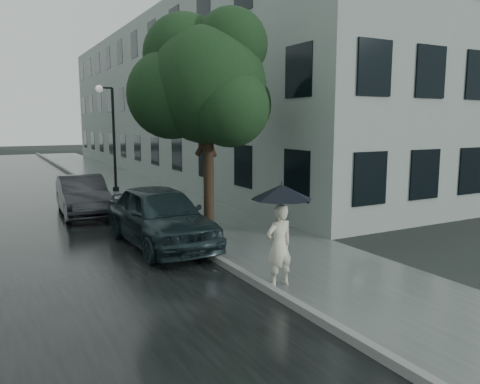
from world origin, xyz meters
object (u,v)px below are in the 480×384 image
street_tree (206,84)px  car_far (82,195)px  car_near (160,216)px  pedestrian (279,245)px  lamp_post (110,131)px

street_tree → car_far: 6.33m
car_near → car_far: size_ratio=1.12×
pedestrian → lamp_post: 14.27m
pedestrian → car_far: size_ratio=0.40×
pedestrian → car_near: pedestrian is taller
pedestrian → car_near: (-1.00, 4.02, -0.03)m
pedestrian → lamp_post: (0.17, 14.13, 1.93)m
street_tree → car_near: size_ratio=1.37×
street_tree → lamp_post: 9.74m
car_near → car_far: (-1.02, 5.09, -0.10)m
lamp_post → car_near: size_ratio=1.05×
street_tree → lamp_post: size_ratio=1.30×
street_tree → car_near: street_tree is taller
lamp_post → car_far: lamp_post is taller
pedestrian → car_far: bearing=-82.1°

